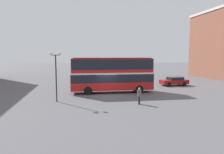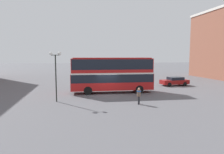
{
  "view_description": "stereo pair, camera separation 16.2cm",
  "coord_description": "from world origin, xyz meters",
  "px_view_note": "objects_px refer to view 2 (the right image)",
  "views": [
    {
      "loc": [
        -4.11,
        -23.82,
        4.71
      ],
      "look_at": [
        0.85,
        1.44,
        2.05
      ],
      "focal_mm": 32.0,
      "sensor_mm": 36.0,
      "label": 1
    },
    {
      "loc": [
        -3.95,
        -23.85,
        4.71
      ],
      "look_at": [
        0.85,
        1.44,
        2.05
      ],
      "focal_mm": 32.0,
      "sensor_mm": 36.0,
      "label": 2
    }
  ],
  "objects_px": {
    "double_decker_bus": "(112,73)",
    "parked_car_kerb_near": "(175,81)",
    "parked_car_kerb_far": "(134,75)",
    "street_lamp_twin_globe": "(56,65)",
    "pedestrian_foreground": "(139,94)"
  },
  "relations": [
    {
      "from": "double_decker_bus",
      "to": "parked_car_kerb_near",
      "type": "bearing_deg",
      "value": 23.53
    },
    {
      "from": "parked_car_kerb_far",
      "to": "street_lamp_twin_globe",
      "type": "bearing_deg",
      "value": 64.09
    },
    {
      "from": "street_lamp_twin_globe",
      "to": "parked_car_kerb_near",
      "type": "bearing_deg",
      "value": 25.14
    },
    {
      "from": "pedestrian_foreground",
      "to": "parked_car_kerb_far",
      "type": "relative_size",
      "value": 0.34
    },
    {
      "from": "double_decker_bus",
      "to": "street_lamp_twin_globe",
      "type": "distance_m",
      "value": 7.92
    },
    {
      "from": "double_decker_bus",
      "to": "parked_car_kerb_far",
      "type": "distance_m",
      "value": 15.76
    },
    {
      "from": "pedestrian_foreground",
      "to": "parked_car_kerb_near",
      "type": "height_order",
      "value": "pedestrian_foreground"
    },
    {
      "from": "double_decker_bus",
      "to": "street_lamp_twin_globe",
      "type": "xyz_separation_m",
      "value": [
        -6.68,
        -4.1,
        1.17
      ]
    },
    {
      "from": "pedestrian_foreground",
      "to": "street_lamp_twin_globe",
      "type": "relative_size",
      "value": 0.32
    },
    {
      "from": "pedestrian_foreground",
      "to": "street_lamp_twin_globe",
      "type": "xyz_separation_m",
      "value": [
        -8.09,
        2.69,
        2.77
      ]
    },
    {
      "from": "pedestrian_foreground",
      "to": "parked_car_kerb_far",
      "type": "bearing_deg",
      "value": -78.2
    },
    {
      "from": "parked_car_kerb_far",
      "to": "street_lamp_twin_globe",
      "type": "xyz_separation_m",
      "value": [
        -13.84,
        -18.02,
        2.97
      ]
    },
    {
      "from": "parked_car_kerb_near",
      "to": "street_lamp_twin_globe",
      "type": "xyz_separation_m",
      "value": [
        -17.81,
        -8.36,
        3.06
      ]
    },
    {
      "from": "pedestrian_foreground",
      "to": "double_decker_bus",
      "type": "bearing_deg",
      "value": -50.94
    },
    {
      "from": "pedestrian_foreground",
      "to": "parked_car_kerb_near",
      "type": "bearing_deg",
      "value": -104.02
    }
  ]
}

